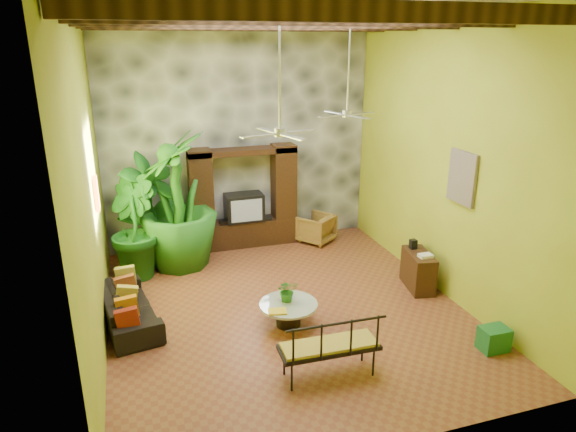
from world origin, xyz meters
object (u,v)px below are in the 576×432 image
object	(u,v)px
tall_plant_b	(132,228)
tall_plant_c	(177,201)
green_bin	(494,339)
ceiling_fan_front	(280,119)
sofa	(128,307)
tall_plant_a	(152,210)
side_console	(418,270)
ceiling_fan_back	(347,103)
iron_bench	(331,344)
wicker_armchair	(316,228)
entertainment_center	(244,205)
coffee_table	(288,311)

from	to	relation	value
tall_plant_b	tall_plant_c	distance (m)	1.03
tall_plant_b	green_bin	distance (m)	6.80
ceiling_fan_front	sofa	distance (m)	4.03
tall_plant_a	tall_plant_b	size ratio (longest dim) A/B	1.17
tall_plant_c	sofa	bearing A→B (deg)	-117.79
side_console	sofa	bearing A→B (deg)	-172.64
tall_plant_a	tall_plant_c	xyz separation A→B (m)	(0.49, -0.27, 0.23)
ceiling_fan_front	tall_plant_a	size ratio (longest dim) A/B	0.78
tall_plant_b	side_console	xyz separation A→B (m)	(5.11, -2.21, -0.66)
ceiling_fan_back	tall_plant_a	distance (m)	4.51
sofa	iron_bench	xyz separation A→B (m)	(2.66, -2.43, 0.26)
iron_bench	side_console	distance (m)	3.38
tall_plant_b	tall_plant_a	bearing A→B (deg)	49.29
ceiling_fan_front	wicker_armchair	world-z (taller)	ceiling_fan_front
ceiling_fan_back	green_bin	bearing A→B (deg)	-72.86
entertainment_center	coffee_table	world-z (taller)	entertainment_center
tall_plant_a	side_console	bearing A→B (deg)	-30.09
wicker_armchair	iron_bench	size ratio (longest dim) A/B	0.52
wicker_armchair	ceiling_fan_front	bearing A→B (deg)	23.89
iron_bench	coffee_table	bearing A→B (deg)	96.22
ceiling_fan_front	wicker_armchair	size ratio (longest dim) A/B	2.54
tall_plant_a	green_bin	distance (m)	6.86
entertainment_center	green_bin	bearing A→B (deg)	-63.61
entertainment_center	sofa	xyz separation A→B (m)	(-2.65, -2.81, -0.68)
sofa	side_console	size ratio (longest dim) A/B	2.21
side_console	entertainment_center	bearing A→B (deg)	141.07
side_console	green_bin	size ratio (longest dim) A/B	2.10
entertainment_center	coffee_table	xyz separation A→B (m)	(-0.12, -3.70, -0.71)
sofa	wicker_armchair	xyz separation A→B (m)	(4.29, 2.48, 0.05)
iron_bench	wicker_armchair	bearing A→B (deg)	73.10
ceiling_fan_front	tall_plant_a	world-z (taller)	ceiling_fan_front
sofa	tall_plant_c	world-z (taller)	tall_plant_c
tall_plant_a	green_bin	world-z (taller)	tall_plant_a
green_bin	tall_plant_b	bearing A→B (deg)	139.22
ceiling_fan_back	green_bin	distance (m)	4.80
coffee_table	side_console	distance (m)	2.83
tall_plant_a	coffee_table	distance (m)	3.90
entertainment_center	ceiling_fan_front	bearing A→B (deg)	-93.24
tall_plant_a	green_bin	size ratio (longest dim) A/B	5.60
tall_plant_b	tall_plant_c	size ratio (longest dim) A/B	0.72
tall_plant_c	iron_bench	world-z (taller)	tall_plant_c
ceiling_fan_front	coffee_table	size ratio (longest dim) A/B	1.92
ceiling_fan_front	sofa	bearing A→B (deg)	163.54
entertainment_center	tall_plant_b	xyz separation A→B (m)	(-2.46, -0.93, 0.05)
ceiling_fan_back	coffee_table	bearing A→B (deg)	-134.24
tall_plant_b	coffee_table	bearing A→B (deg)	-49.78
tall_plant_b	coffee_table	world-z (taller)	tall_plant_b
sofa	green_bin	distance (m)	5.87
entertainment_center	sofa	distance (m)	3.92
tall_plant_c	green_bin	bearing A→B (deg)	-47.88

